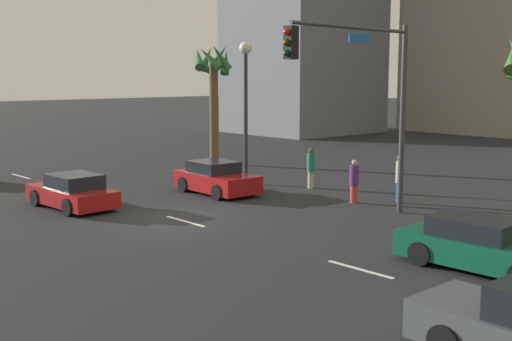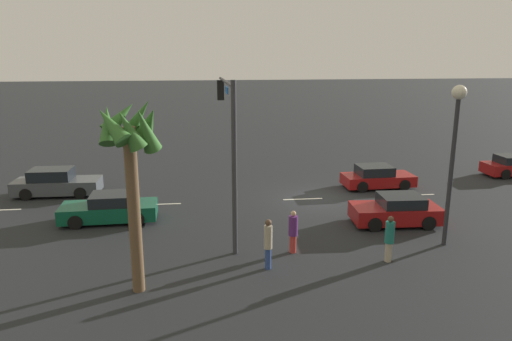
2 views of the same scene
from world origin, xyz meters
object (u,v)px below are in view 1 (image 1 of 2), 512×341
Objects in this scene: traffic_signal at (369,86)px; pedestrian_1 at (399,177)px; pedestrian_2 at (311,167)px; palm_tree_0 at (213,77)px; car_4 at (216,179)px; pedestrian_0 at (354,180)px; car_0 at (482,246)px; car_2 at (72,192)px; streetlamp at (246,86)px.

traffic_signal reaches higher than pedestrian_1.
palm_tree_0 is (-9.15, 1.92, 3.95)m from pedestrian_2.
pedestrian_0 is at bearing 26.14° from car_4.
pedestrian_2 reaches higher than car_0.
car_2 is 11.64m from traffic_signal.
pedestrian_2 is at bearing 148.59° from traffic_signal.
traffic_signal is at bearing 34.96° from car_2.
car_0 is 22.12m from palm_tree_0.
palm_tree_0 is (-12.56, 3.17, 4.01)m from pedestrian_0.
car_4 is (1.31, 5.91, 0.03)m from car_2.
car_0 is 0.68× the size of streetlamp.
car_4 is at bearing 77.48° from car_2.
streetlamp is (-14.05, 4.48, 3.89)m from car_0.
car_0 is at bearing -41.67° from pedestrian_1.
palm_tree_0 is at bearing 165.85° from pedestrian_0.
car_2 is at bearing -164.37° from car_0.
pedestrian_1 is 14.39m from palm_tree_0.
car_2 is (-14.37, -4.02, -0.02)m from car_0.
pedestrian_1 reaches higher than pedestrian_2.
car_4 is at bearing -177.37° from traffic_signal.
traffic_signal is 3.91× the size of pedestrian_0.
car_4 is at bearing -148.71° from pedestrian_1.
car_4 is 0.62× the size of streetlamp.
car_0 is 8.79m from pedestrian_1.
car_0 is 15.25m from streetlamp.
palm_tree_0 is at bearing 152.99° from streetlamp.
traffic_signal is 7.65m from pedestrian_2.
traffic_signal reaches higher than car_4.
streetlamp is (-0.99, 2.59, 3.87)m from car_4.
palm_tree_0 is at bearing 172.42° from pedestrian_1.
streetlamp is (-8.64, 2.24, -0.09)m from traffic_signal.
palm_tree_0 is at bearing 116.91° from car_2.
car_2 is 6.06m from car_4.
pedestrian_0 is at bearing -20.10° from pedestrian_2.
pedestrian_0 is 3.63m from pedestrian_2.
streetlamp is at bearing -169.72° from pedestrian_1.
palm_tree_0 reaches higher than pedestrian_0.
car_2 is 2.39× the size of pedestrian_0.
car_2 is at bearing -108.23° from pedestrian_2.
pedestrian_0 is 0.95× the size of pedestrian_2.
car_2 is 1.02× the size of car_4.
pedestrian_1 reaches higher than pedestrian_0.
car_4 is (-13.06, 1.89, 0.01)m from car_0.
pedestrian_0 is (6.63, 8.52, 0.30)m from car_2.
streetlamp is 4.76m from pedestrian_2.
pedestrian_2 is at bearing 63.71° from car_4.
traffic_signal reaches higher than car_0.
traffic_signal is 0.98× the size of palm_tree_0.
streetlamp reaches higher than car_4.
pedestrian_2 is (1.91, 3.86, 0.32)m from car_4.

